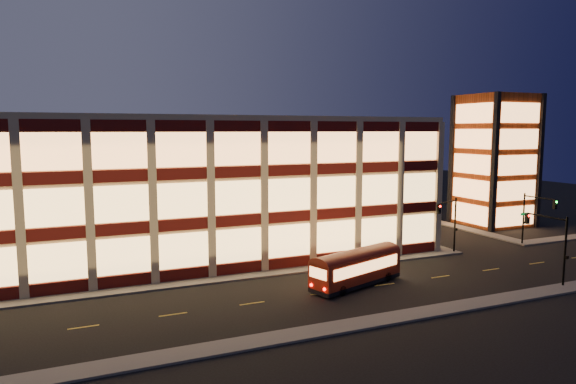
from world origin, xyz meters
name	(u,v)px	position (x,y,z in m)	size (l,w,h in m)	color
ground	(251,280)	(0.00, 0.00, 0.00)	(200.00, 200.00, 0.00)	black
sidewalk_office_south	(215,280)	(-3.00, 1.00, 0.07)	(54.00, 2.00, 0.15)	#514F4C
sidewalk_office_east	(369,227)	(23.00, 17.00, 0.07)	(2.00, 30.00, 0.15)	#514F4C
sidewalk_tower_south	(560,239)	(40.00, 1.00, 0.07)	(14.00, 2.00, 0.15)	#514F4C
sidewalk_tower_west	(434,221)	(34.00, 17.00, 0.07)	(2.00, 30.00, 0.15)	#514F4C
sidewalk_near	(317,331)	(0.00, -13.00, 0.07)	(100.00, 2.00, 0.15)	#514F4C
office_building	(177,182)	(-2.91, 16.91, 7.25)	(50.45, 30.45, 14.50)	tan
stair_tower	(494,160)	(39.95, 11.95, 8.99)	(8.60, 8.60, 18.00)	#8C3814
traffic_signal_far	(449,217)	(22.21, 0.24, 4.11)	(3.79, 1.87, 6.00)	black
traffic_signal_right	(534,211)	(33.50, -0.62, 4.10)	(1.20, 4.37, 6.00)	black
traffic_signal_near	(551,236)	(23.50, -11.03, 4.13)	(0.32, 4.45, 6.00)	black
trolley_bus	(356,266)	(7.67, -5.21, 1.73)	(9.47, 5.11, 3.12)	maroon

